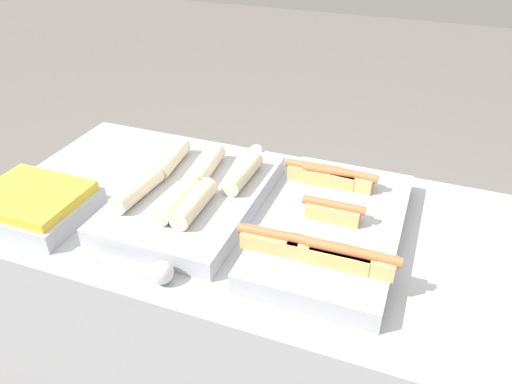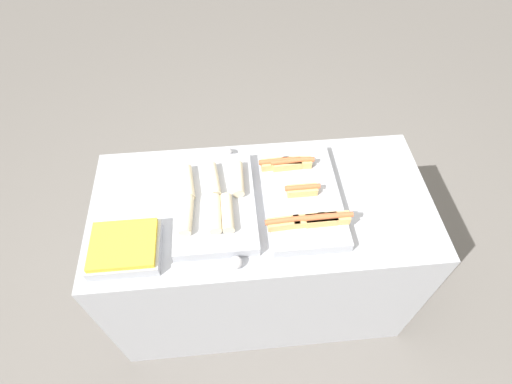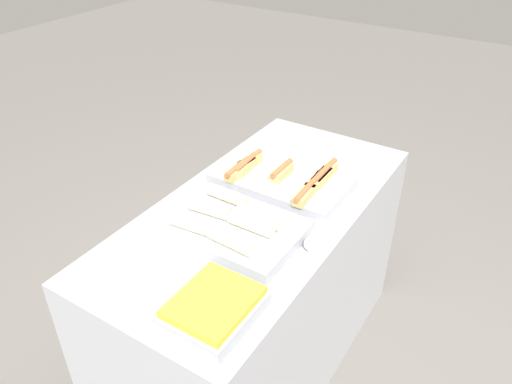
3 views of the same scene
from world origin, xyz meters
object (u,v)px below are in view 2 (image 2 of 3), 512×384
at_px(tray_wraps, 214,202).
at_px(serving_spoon_near, 233,263).
at_px(serving_spoon_far, 225,153).
at_px(tray_hotdogs, 302,196).
at_px(tray_side_front, 125,248).

bearing_deg(tray_wraps, serving_spoon_near, -78.05).
relative_size(tray_wraps, serving_spoon_far, 2.42).
relative_size(tray_hotdogs, serving_spoon_far, 2.57).
bearing_deg(tray_wraps, tray_hotdogs, -0.55).
xyz_separation_m(tray_hotdogs, tray_wraps, (-0.37, 0.00, 0.00)).
bearing_deg(tray_hotdogs, serving_spoon_far, 137.20).
height_order(tray_side_front, serving_spoon_far, tray_side_front).
relative_size(tray_wraps, tray_side_front, 1.87).
xyz_separation_m(tray_wraps, serving_spoon_near, (0.06, -0.29, -0.01)).
relative_size(tray_side_front, serving_spoon_near, 1.24).
relative_size(tray_hotdogs, serving_spoon_near, 2.47).
bearing_deg(tray_hotdogs, tray_side_front, -165.53).
distance_m(tray_hotdogs, tray_side_front, 0.74).
height_order(serving_spoon_near, serving_spoon_far, same).
bearing_deg(tray_side_front, serving_spoon_far, 49.50).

